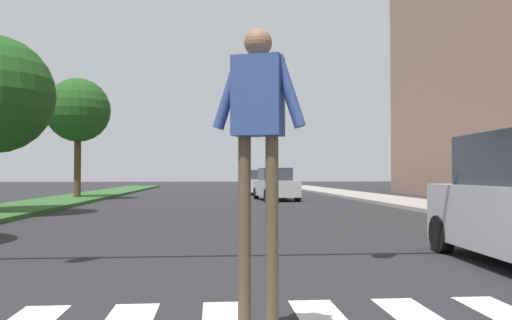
{
  "coord_description": "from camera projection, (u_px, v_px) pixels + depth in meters",
  "views": [
    {
      "loc": [
        -0.58,
        4.32,
        1.35
      ],
      "look_at": [
        0.65,
        18.86,
        1.76
      ],
      "focal_mm": 35.86,
      "sensor_mm": 36.0,
      "label": 1
    }
  ],
  "objects": [
    {
      "name": "sedan_distant",
      "position": [
        258.0,
        183.0,
        34.66
      ],
      "size": [
        2.07,
        4.59,
        1.65
      ],
      "color": "silver",
      "rests_on": "ground_plane"
    },
    {
      "name": "sedan_midblock",
      "position": [
        276.0,
        185.0,
        26.69
      ],
      "size": [
        2.09,
        4.16,
        1.69
      ],
      "color": "#B7B7BC",
      "rests_on": "ground_plane"
    },
    {
      "name": "median_strip",
      "position": [
        51.0,
        203.0,
        22.94
      ],
      "size": [
        3.12,
        64.0,
        0.15
      ],
      "primitive_type": "cube",
      "color": "#2D5B28",
      "rests_on": "ground_plane"
    },
    {
      "name": "ground_plane",
      "position": [
        224.0,
        201.0,
        25.59
      ],
      "size": [
        140.0,
        140.0,
        0.0
      ],
      "primitive_type": "plane",
      "color": "#262628"
    },
    {
      "name": "pedestrian_performer",
      "position": [
        258.0,
        134.0,
        3.97
      ],
      "size": [
        0.73,
        0.35,
        2.49
      ],
      "color": "brown",
      "rests_on": "ground_plane"
    },
    {
      "name": "sidewalk_right",
      "position": [
        399.0,
        201.0,
        24.3
      ],
      "size": [
        3.0,
        64.0,
        0.15
      ],
      "primitive_type": "cube",
      "color": "#9E9991",
      "rests_on": "ground_plane"
    },
    {
      "name": "tree_distant",
      "position": [
        78.0,
        111.0,
        27.32
      ],
      "size": [
        3.4,
        3.4,
        6.35
      ],
      "color": "#4C3823",
      "rests_on": "median_strip"
    }
  ]
}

